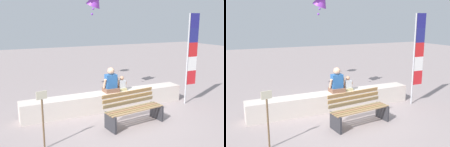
% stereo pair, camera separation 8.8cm
% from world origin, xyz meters
% --- Properties ---
extents(ground_plane, '(40.00, 40.00, 0.00)m').
position_xyz_m(ground_plane, '(0.00, 0.00, 0.00)').
color(ground_plane, gray).
extents(seawall_ledge, '(5.37, 0.57, 0.56)m').
position_xyz_m(seawall_ledge, '(0.00, 0.81, 0.28)').
color(seawall_ledge, beige).
rests_on(seawall_ledge, ground).
extents(park_bench, '(1.74, 0.79, 0.88)m').
position_xyz_m(park_bench, '(0.16, -0.55, 0.42)').
color(park_bench, '#A68257').
rests_on(park_bench, ground).
extents(person_adult, '(0.52, 0.38, 0.79)m').
position_xyz_m(person_adult, '(0.14, 0.84, 0.87)').
color(person_adult, brown).
rests_on(person_adult, seawall_ledge).
extents(person_child, '(0.31, 0.23, 0.48)m').
position_xyz_m(person_child, '(0.53, 0.84, 0.75)').
color(person_child, tan).
rests_on(person_child, seawall_ledge).
extents(flag_banner, '(0.43, 0.05, 3.04)m').
position_xyz_m(flag_banner, '(2.78, 0.18, 1.74)').
color(flag_banner, '#B7B7BC').
rests_on(flag_banner, ground).
extents(sign_post, '(0.24, 0.07, 1.33)m').
position_xyz_m(sign_post, '(-2.32, -0.92, 0.79)').
color(sign_post, brown).
rests_on(sign_post, ground).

